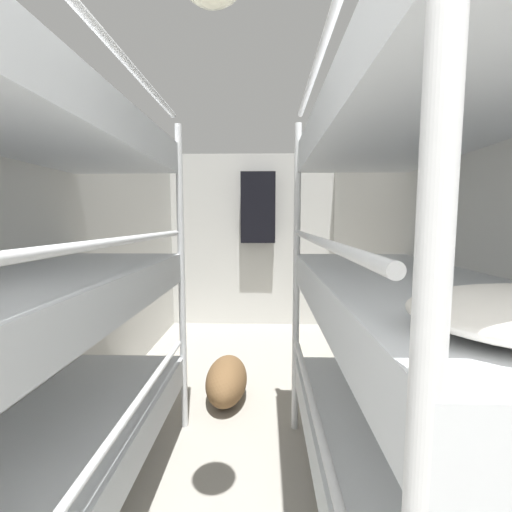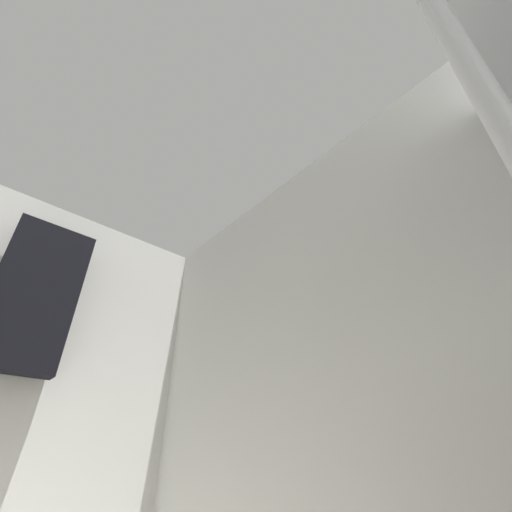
# 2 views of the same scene
# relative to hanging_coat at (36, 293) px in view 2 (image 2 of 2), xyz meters

# --- Properties ---
(hanging_coat) EXTENTS (0.44, 0.12, 0.90)m
(hanging_coat) POSITION_rel_hanging_coat_xyz_m (0.00, 0.00, 0.00)
(hanging_coat) COLOR black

